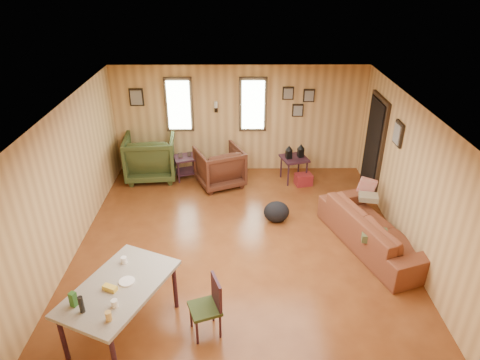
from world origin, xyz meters
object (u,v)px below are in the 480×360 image
Objects in this scene: sofa at (376,224)px; recliner_brown at (220,165)px; side_table at (294,156)px; dining_table at (119,291)px; recliner_green at (151,155)px; end_table at (186,163)px.

recliner_brown is (-2.68, 2.26, 0.02)m from sofa.
side_table is at bearing 163.54° from recliner_brown.
recliner_brown is at bearing 99.22° from dining_table.
sofa reaches higher than side_table.
dining_table reaches higher than recliner_brown.
end_table is at bearing 171.25° from recliner_green.
recliner_green is 3.14m from side_table.
dining_table reaches higher than side_table.
end_table is 0.36× the size of dining_table.
recliner_green is at bearing 176.63° from side_table.
recliner_green reaches higher than end_table.
recliner_green reaches higher than sofa.
end_table is (-3.44, 2.57, -0.10)m from sofa.
recliner_brown is 1.63m from side_table.
sofa is 2.67m from side_table.
dining_table is at bearing 96.94° from sofa.
recliner_green is at bearing 38.85° from sofa.
recliner_green is at bearing -36.40° from recliner_brown.
recliner_green is 4.51m from dining_table.
side_table is 0.49× the size of dining_table.
end_table is 0.74× the size of side_table.
recliner_green is (-4.21, 2.62, 0.10)m from sofa.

